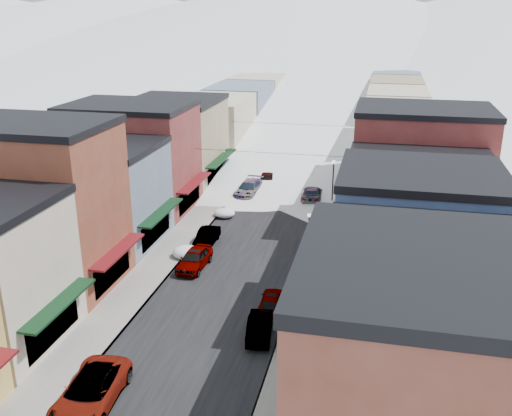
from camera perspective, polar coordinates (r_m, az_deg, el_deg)
The scene contains 32 objects.
road at distance 77.78m, azimuth 4.44°, elevation 4.56°, with size 10.00×160.00×0.01m, color black.
sidewalk_left at distance 78.93m, azimuth -0.32°, elevation 4.90°, with size 3.20×160.00×0.15m, color gray.
sidewalk_right at distance 77.15m, azimuth 9.30°, elevation 4.29°, with size 3.20×160.00×0.15m, color gray.
curb_left at distance 78.61m, azimuth 0.78°, elevation 4.83°, with size 0.10×160.00×0.15m, color slate.
curb_right at distance 77.24m, azimuth 8.16°, elevation 4.37°, with size 0.10×160.00×0.15m, color slate.
bldg_l_brick_near at distance 44.67m, azimuth -20.98°, elevation 0.23°, with size 12.30×8.20×12.50m.
bldg_l_grayblue at distance 51.85m, azimuth -15.26°, elevation 1.41°, with size 11.30×9.20×9.00m.
bldg_l_brick_far at distance 59.74m, azimuth -12.28°, elevation 5.02°, with size 13.30×9.20×11.00m.
bldg_l_tan at distance 68.44m, azimuth -8.03°, elevation 6.67°, with size 11.30×11.20×10.00m.
bldg_r_green at distance 30.64m, azimuth 16.20°, elevation -11.24°, with size 11.30×9.20×9.50m.
bldg_r_blue at distance 38.47m, azimuth 15.64°, elevation -3.82°, with size 11.30×9.20×10.50m.
bldg_r_cream at distance 47.16m, azimuth 15.75°, elevation -0.45°, with size 12.30×9.20×9.00m.
bldg_r_brick_far at distance 55.42m, azimuth 16.02°, elevation 3.84°, with size 13.30×9.20×11.50m.
bldg_r_tan at distance 65.29m, azimuth 14.68°, elevation 5.37°, with size 11.30×11.20×9.50m.
distant_blocks at distance 99.29m, azimuth 6.48°, elevation 10.13°, with size 34.00×55.00×8.00m.
mountain_ridge at distance 293.19m, azimuth 7.11°, elevation 18.30°, with size 670.00×340.00×34.00m.
overhead_cables at distance 64.31m, azimuth 2.93°, elevation 7.10°, with size 16.40×15.04×0.04m.
car_white_suv at distance 32.74m, azimuth -16.27°, elevation -17.28°, with size 2.79×6.05×1.68m, color silver.
car_silver_sedan at distance 46.42m, azimuth -6.17°, elevation -5.06°, with size 1.89×4.69×1.60m, color gray.
car_dark_hatch at distance 50.76m, azimuth -4.95°, elevation -2.92°, with size 1.49×4.27×1.41m, color black.
car_silver_wagon at distance 63.62m, azimuth -0.71°, elevation 1.96°, with size 2.29×5.64×1.64m, color #9FA3A7.
car_green_sedan at distance 37.27m, azimuth 0.38°, elevation -11.70°, with size 1.50×4.30×1.42m, color black.
car_gray_suv at distance 40.16m, azimuth 1.55°, elevation -9.29°, with size 1.59×3.96×1.35m, color gray.
car_black_sedan at distance 62.36m, azimuth 5.65°, elevation 1.45°, with size 2.15×5.30×1.54m, color black.
car_lane_silver at distance 66.64m, azimuth 1.08°, elevation 2.78°, with size 1.93×4.81×1.64m, color gray.
car_lane_white at distance 85.91m, azimuth 6.06°, elevation 6.42°, with size 2.26×4.89×1.36m, color white.
trash_can at distance 42.06m, azimuth 3.96°, elevation -8.05°, with size 0.51×0.51×0.87m.
streetlamp_near at distance 47.37m, azimuth 5.29°, elevation -2.16°, with size 0.32×0.32×3.86m.
streetlamp_far at distance 59.86m, azimuth 7.72°, elevation 3.09°, with size 0.41×0.41×4.94m.
planter_far at distance 31.92m, azimuth 5.09°, elevation -18.37°, with size 0.35×0.35×0.63m, color #305D2A.
snow_pile_mid at distance 48.38m, azimuth -6.82°, elevation -4.41°, with size 2.51×2.75×1.06m.
snow_pile_far at distance 57.29m, azimuth -3.13°, elevation -0.50°, with size 2.12×2.50×0.90m.
Camera 1 is at (10.51, -14.42, 20.05)m, focal length 40.00 mm.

